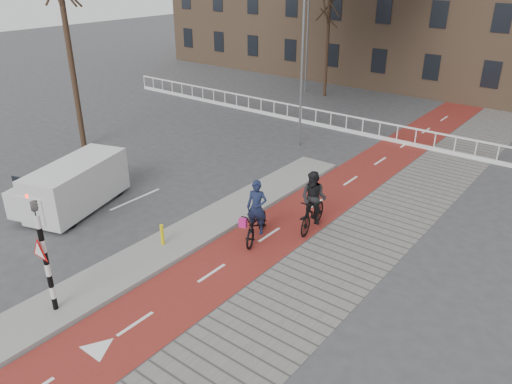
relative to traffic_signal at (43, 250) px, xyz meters
The scene contains 14 objects.
ground 2.90m from the traffic_signal, 73.47° to the left, with size 120.00×120.00×0.00m, color #38383A.
bike_lane 12.36m from the traffic_signal, 80.09° to the left, with size 2.50×60.00×0.01m, color maroon.
sidewalk 13.13m from the traffic_signal, 67.82° to the left, with size 3.00×60.00×0.01m, color slate.
curb_island 6.32m from the traffic_signal, 90.95° to the left, with size 1.80×16.00×0.12m, color gray.
traffic_signal is the anchor object (origin of this frame).
bollard 4.44m from the traffic_signal, 93.33° to the left, with size 0.12×0.12×0.73m, color yellow.
cyclist_near 6.93m from the traffic_signal, 73.74° to the left, with size 1.44×2.23×2.17m.
cyclist_far 8.93m from the traffic_signal, 69.88° to the left, with size 1.06×2.14×2.19m.
van 6.63m from the traffic_signal, 139.84° to the left, with size 2.93×4.61×1.85m.
railing 19.60m from the traffic_signal, 103.02° to the left, with size 28.00×0.10×0.99m.
tree_left 14.14m from the traffic_signal, 142.11° to the left, with size 0.27×0.27×9.59m, color black.
tree_mid 26.39m from the traffic_signal, 104.61° to the left, with size 0.23×0.23×6.92m, color black.
streetlight_near 15.82m from the traffic_signal, 98.21° to the left, with size 0.12×0.12×8.30m, color slate.
streetlight_left 26.91m from the traffic_signal, 107.99° to the left, with size 0.12×0.12×7.99m, color slate.
Camera 1 is at (10.49, -7.35, 8.77)m, focal length 35.00 mm.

